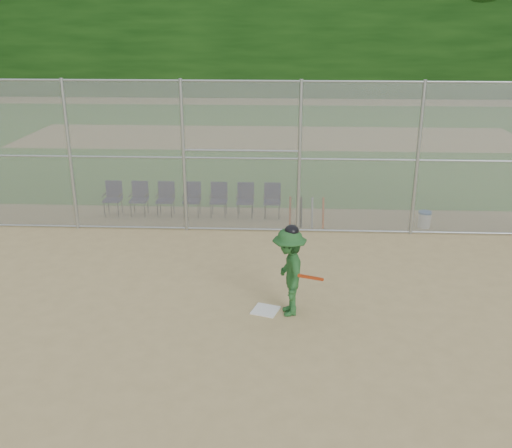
{
  "coord_description": "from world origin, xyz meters",
  "views": [
    {
      "loc": [
        0.57,
        -9.38,
        5.37
      ],
      "look_at": [
        0.0,
        2.5,
        1.1
      ],
      "focal_mm": 40.0,
      "sensor_mm": 36.0,
      "label": 1
    }
  ],
  "objects_px": {
    "batter_at_plate": "(289,272)",
    "water_cooler": "(424,219)",
    "home_plate": "(265,310)",
    "chair_0": "(113,199)"
  },
  "relations": [
    {
      "from": "home_plate",
      "to": "batter_at_plate",
      "type": "height_order",
      "value": "batter_at_plate"
    },
    {
      "from": "batter_at_plate",
      "to": "water_cooler",
      "type": "height_order",
      "value": "batter_at_plate"
    },
    {
      "from": "home_plate",
      "to": "batter_at_plate",
      "type": "distance_m",
      "value": 0.98
    },
    {
      "from": "home_plate",
      "to": "batter_at_plate",
      "type": "relative_size",
      "value": 0.26
    },
    {
      "from": "water_cooler",
      "to": "chair_0",
      "type": "xyz_separation_m",
      "value": [
        -8.82,
        0.65,
        0.25
      ]
    },
    {
      "from": "batter_at_plate",
      "to": "water_cooler",
      "type": "relative_size",
      "value": 4.06
    },
    {
      "from": "chair_0",
      "to": "batter_at_plate",
      "type": "bearing_deg",
      "value": -48.38
    },
    {
      "from": "home_plate",
      "to": "chair_0",
      "type": "relative_size",
      "value": 0.5
    },
    {
      "from": "home_plate",
      "to": "chair_0",
      "type": "bearing_deg",
      "value": 129.33
    },
    {
      "from": "home_plate",
      "to": "batter_at_plate",
      "type": "xyz_separation_m",
      "value": [
        0.44,
        -0.06,
        0.87
      ]
    }
  ]
}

